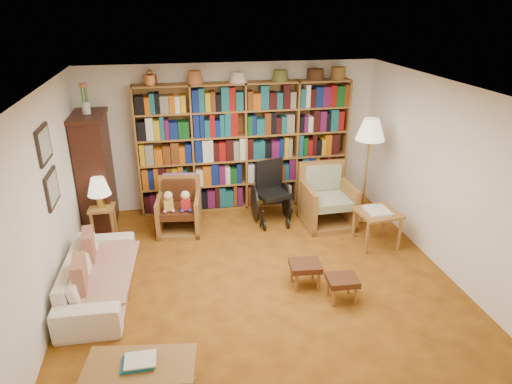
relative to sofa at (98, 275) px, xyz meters
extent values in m
plane|color=#975817|center=(2.05, 0.00, -0.27)|extent=(5.00, 5.00, 0.00)
plane|color=white|center=(2.05, 0.00, 2.23)|extent=(5.00, 5.00, 0.00)
plane|color=white|center=(2.05, 2.50, 0.98)|extent=(5.00, 0.00, 5.00)
plane|color=white|center=(2.05, -2.50, 0.98)|extent=(5.00, 0.00, 5.00)
plane|color=white|center=(-0.45, 0.00, 0.98)|extent=(0.00, 5.00, 5.00)
plane|color=white|center=(4.55, 0.00, 0.98)|extent=(0.00, 5.00, 5.00)
cube|color=#915E2D|center=(2.25, 2.34, 0.83)|extent=(3.60, 0.30, 2.20)
cube|color=#35160E|center=(-0.21, 2.00, 0.63)|extent=(0.45, 0.90, 1.80)
cube|color=#35160E|center=(-0.21, 2.00, 1.56)|extent=(0.50, 0.95, 0.06)
cylinder|color=white|center=(-0.21, 2.00, 1.68)|extent=(0.12, 0.12, 0.18)
cube|color=black|center=(-0.43, 0.30, 1.63)|extent=(0.03, 0.52, 0.42)
cube|color=gray|center=(-0.42, 0.30, 1.63)|extent=(0.01, 0.44, 0.34)
cube|color=black|center=(-0.43, 0.30, 1.08)|extent=(0.03, 0.52, 0.42)
cube|color=gray|center=(-0.42, 0.30, 1.08)|extent=(0.01, 0.44, 0.34)
imported|color=beige|center=(0.00, 0.00, 0.00)|extent=(1.88, 0.79, 0.54)
cube|color=beige|center=(0.05, 0.00, 0.03)|extent=(0.86, 1.48, 0.04)
cube|color=maroon|center=(-0.13, 0.35, 0.18)|extent=(0.17, 0.42, 0.41)
cube|color=maroon|center=(-0.13, -0.35, 0.18)|extent=(0.16, 0.42, 0.42)
cube|color=#915E2D|center=(-0.10, 1.48, 0.26)|extent=(0.38, 0.38, 0.04)
cylinder|color=#915E2D|center=(-0.25, 1.33, -0.02)|extent=(0.05, 0.05, 0.51)
cylinder|color=#915E2D|center=(0.05, 1.33, -0.02)|extent=(0.05, 0.05, 0.51)
cylinder|color=#915E2D|center=(-0.25, 1.62, -0.02)|extent=(0.05, 0.05, 0.51)
cylinder|color=#915E2D|center=(0.05, 1.62, -0.02)|extent=(0.05, 0.05, 0.51)
cylinder|color=#B39339|center=(-0.10, 1.48, 0.38)|extent=(0.11, 0.11, 0.19)
cone|color=#F2E8C7|center=(-0.10, 1.48, 0.62)|extent=(0.34, 0.34, 0.27)
cube|color=#915E2D|center=(1.05, 1.55, -0.23)|extent=(0.75, 0.77, 0.07)
cube|color=#915E2D|center=(0.75, 1.55, 0.03)|extent=(0.15, 0.70, 0.59)
cube|color=#915E2D|center=(1.35, 1.55, 0.03)|extent=(0.15, 0.70, 0.59)
cube|color=#915E2D|center=(1.05, 1.86, 0.15)|extent=(0.67, 0.16, 0.84)
cube|color=#472013|center=(1.05, 1.52, 0.10)|extent=(0.59, 0.64, 0.11)
cube|color=#472013|center=(1.05, 1.80, 0.34)|extent=(0.53, 0.16, 0.35)
cube|color=#D43876|center=(1.05, 1.89, 0.40)|extent=(0.52, 0.12, 0.37)
cube|color=#915E2D|center=(3.44, 1.34, -0.23)|extent=(0.81, 0.84, 0.09)
cube|color=#915E2D|center=(3.09, 1.34, 0.08)|extent=(0.10, 0.82, 0.70)
cube|color=#915E2D|center=(3.80, 1.34, 0.08)|extent=(0.10, 0.82, 0.70)
cube|color=#915E2D|center=(3.44, 1.71, 0.22)|extent=(0.79, 0.11, 0.98)
cube|color=#92A080|center=(3.44, 1.31, 0.16)|extent=(0.63, 0.70, 0.13)
cube|color=#92A080|center=(3.44, 1.63, 0.45)|extent=(0.61, 0.13, 0.41)
cube|color=black|center=(2.58, 1.62, 0.22)|extent=(0.61, 0.61, 0.07)
cube|color=black|center=(2.58, 1.86, 0.49)|extent=(0.48, 0.20, 0.49)
cylinder|color=black|center=(2.30, 1.73, 0.03)|extent=(0.03, 0.61, 0.61)
cylinder|color=black|center=(2.85, 1.73, 0.03)|extent=(0.03, 0.61, 0.61)
cylinder|color=black|center=(2.38, 1.32, -0.19)|extent=(0.03, 0.17, 0.17)
cylinder|color=black|center=(2.77, 1.32, -0.19)|extent=(0.03, 0.17, 0.17)
cylinder|color=#B39339|center=(4.08, 1.37, -0.26)|extent=(0.29, 0.29, 0.03)
cylinder|color=#B39339|center=(4.08, 1.37, 0.46)|extent=(0.03, 0.03, 1.47)
cone|color=#F2E8C7|center=(4.08, 1.37, 1.30)|extent=(0.46, 0.46, 0.34)
cube|color=#915E2D|center=(3.95, 0.56, 0.25)|extent=(0.64, 0.64, 0.04)
cylinder|color=#915E2D|center=(3.70, 0.31, -0.02)|extent=(0.05, 0.05, 0.50)
cylinder|color=#915E2D|center=(4.20, 0.31, -0.02)|extent=(0.05, 0.05, 0.50)
cylinder|color=#915E2D|center=(3.70, 0.81, -0.02)|extent=(0.05, 0.05, 0.50)
cylinder|color=#915E2D|center=(4.20, 0.81, -0.02)|extent=(0.05, 0.05, 0.50)
cube|color=silver|center=(3.95, 0.56, 0.29)|extent=(0.34, 0.41, 0.03)
cube|color=#472013|center=(2.59, -0.30, 0.02)|extent=(0.42, 0.37, 0.08)
cylinder|color=#915E2D|center=(2.44, -0.42, -0.14)|extent=(0.04, 0.04, 0.25)
cylinder|color=#915E2D|center=(2.73, -0.42, -0.14)|extent=(0.04, 0.04, 0.25)
cylinder|color=#915E2D|center=(2.44, -0.18, -0.14)|extent=(0.04, 0.04, 0.25)
cylinder|color=#915E2D|center=(2.73, -0.18, -0.14)|extent=(0.04, 0.04, 0.25)
cube|color=#472013|center=(2.95, -0.68, 0.01)|extent=(0.39, 0.34, 0.07)
cylinder|color=#915E2D|center=(2.81, -0.79, -0.15)|extent=(0.04, 0.04, 0.24)
cylinder|color=#915E2D|center=(3.09, -0.79, -0.15)|extent=(0.04, 0.04, 0.24)
cylinder|color=#915E2D|center=(2.81, -0.57, -0.15)|extent=(0.04, 0.04, 0.24)
cylinder|color=#915E2D|center=(3.09, -0.57, -0.15)|extent=(0.04, 0.04, 0.24)
cube|color=#915E2D|center=(0.60, -1.78, 0.10)|extent=(1.05, 0.63, 0.05)
cylinder|color=#915E2D|center=(0.14, -1.57, -0.10)|extent=(0.06, 0.06, 0.35)
cylinder|color=#915E2D|center=(1.05, -1.57, -0.10)|extent=(0.06, 0.06, 0.35)
cube|color=brown|center=(0.60, -1.78, 0.16)|extent=(0.31, 0.26, 0.05)
camera|label=1|loc=(1.03, -5.10, 3.15)|focal=32.00mm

